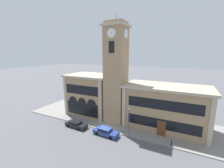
# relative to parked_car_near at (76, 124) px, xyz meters

# --- Properties ---
(ground_plane) EXTENTS (300.00, 300.00, 0.00)m
(ground_plane) POSITION_rel_parked_car_near_xyz_m (6.03, 1.24, -0.69)
(ground_plane) COLOR #56565B
(sidewalk_kerb) EXTENTS (43.54, 12.26, 0.15)m
(sidewalk_kerb) POSITION_rel_parked_car_near_xyz_m (6.03, 7.37, -0.62)
(sidewalk_kerb) COLOR gray
(sidewalk_kerb) RESTS_ON ground_plane
(clock_tower) EXTENTS (4.78, 4.78, 22.21)m
(clock_tower) POSITION_rel_parked_car_near_xyz_m (6.03, 6.22, 9.86)
(clock_tower) COLOR #9E7F5B
(clock_tower) RESTS_ON ground_plane
(town_hall_left_wing) EXTENTS (11.22, 8.03, 9.82)m
(town_hall_left_wing) POSITION_rel_parked_car_near_xyz_m (-1.57, 7.81, 4.25)
(town_hall_left_wing) COLOR #9E7F5B
(town_hall_left_wing) RESTS_ON ground_plane
(town_hall_right_wing) EXTENTS (16.13, 8.03, 8.72)m
(town_hall_right_wing) POSITION_rel_parked_car_near_xyz_m (16.09, 7.82, 3.70)
(town_hall_right_wing) COLOR #9E7F5B
(town_hall_right_wing) RESTS_ON ground_plane
(parked_car_near) EXTENTS (4.85, 2.01, 1.30)m
(parked_car_near) POSITION_rel_parked_car_near_xyz_m (0.00, 0.00, 0.00)
(parked_car_near) COLOR black
(parked_car_near) RESTS_ON ground_plane
(parked_car_mid) EXTENTS (4.87, 1.99, 1.39)m
(parked_car_mid) POSITION_rel_parked_car_near_xyz_m (6.90, -0.00, 0.04)
(parked_car_mid) COLOR navy
(parked_car_mid) RESTS_ON ground_plane
(street_lamp) EXTENTS (0.36, 0.36, 5.15)m
(street_lamp) POSITION_rel_parked_car_near_xyz_m (10.70, 1.94, 2.90)
(street_lamp) COLOR #4C4C51
(street_lamp) RESTS_ON sidewalk_kerb
(bollard) EXTENTS (0.18, 0.18, 1.06)m
(bollard) POSITION_rel_parked_car_near_xyz_m (18.08, 1.73, -0.02)
(bollard) COLOR black
(bollard) RESTS_ON sidewalk_kerb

